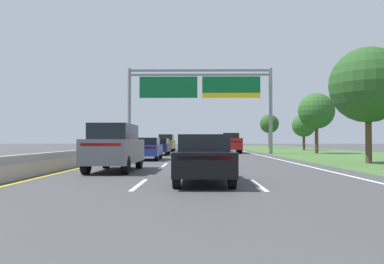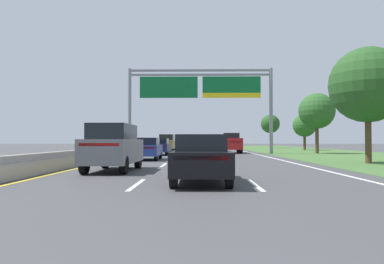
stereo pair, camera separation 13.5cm
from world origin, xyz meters
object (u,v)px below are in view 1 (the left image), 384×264
car_navy_left_lane_sedan (159,146)px  car_grey_left_lane_suv (115,147)px  car_black_centre_lane_sedan (204,158)px  car_gold_left_lane_suv (167,143)px  roadside_tree_distant (269,124)px  car_blue_left_lane_sedan (147,148)px  roadside_tree_far (304,125)px  pickup_truck_red (231,143)px  roadside_tree_mid (316,111)px  roadside_tree_near (368,85)px  overhead_sign_gantry (200,92)px

car_navy_left_lane_sedan → car_grey_left_lane_suv: (-0.18, -17.84, 0.28)m
car_black_centre_lane_sedan → car_gold_left_lane_suv: 33.02m
car_gold_left_lane_suv → car_grey_left_lane_suv: 28.45m
roadside_tree_distant → car_grey_left_lane_suv: bearing=-108.9°
car_blue_left_lane_sedan → roadside_tree_far: 31.70m
car_navy_left_lane_sedan → car_blue_left_lane_sedan: (0.02, -8.49, 0.00)m
pickup_truck_red → car_gold_left_lane_suv: pickup_truck_red is taller
pickup_truck_red → car_navy_left_lane_sedan: bearing=128.2°
car_navy_left_lane_sedan → car_black_centre_lane_sedan: size_ratio=1.00×
car_gold_left_lane_suv → car_blue_left_lane_sedan: size_ratio=1.07×
car_blue_left_lane_sedan → car_grey_left_lane_suv: 9.37m
car_black_centre_lane_sedan → car_blue_left_lane_sedan: bearing=15.5°
roadside_tree_distant → roadside_tree_mid: bearing=-91.5°
roadside_tree_far → roadside_tree_mid: bearing=-101.0°
roadside_tree_mid → pickup_truck_red: bearing=170.3°
car_blue_left_lane_sedan → roadside_tree_near: bearing=-107.0°
car_blue_left_lane_sedan → roadside_tree_mid: roadside_tree_mid is taller
car_gold_left_lane_suv → roadside_tree_mid: size_ratio=0.74×
overhead_sign_gantry → car_grey_left_lane_suv: size_ratio=3.19×
roadside_tree_near → roadside_tree_distant: (3.11, 44.46, -0.29)m
car_grey_left_lane_suv → roadside_tree_distant: bearing=-18.1°
roadside_tree_mid → roadside_tree_distant: bearing=88.5°
car_grey_left_lane_suv → overhead_sign_gantry: bearing=-10.0°
car_grey_left_lane_suv → roadside_tree_mid: size_ratio=0.74×
roadside_tree_distant → pickup_truck_red: bearing=-109.8°
overhead_sign_gantry → car_gold_left_lane_suv: (-4.04, 7.37, -5.29)m
car_gold_left_lane_suv → roadside_tree_distant: bearing=-37.9°
car_gold_left_lane_suv → roadside_tree_distant: size_ratio=0.77×
car_blue_left_lane_sedan → roadside_tree_far: bearing=-36.8°
car_black_centre_lane_sedan → roadside_tree_mid: roadside_tree_mid is taller
pickup_truck_red → car_blue_left_lane_sedan: size_ratio=1.23×
car_gold_left_lane_suv → roadside_tree_distant: (17.02, 21.32, 3.29)m
pickup_truck_red → car_navy_left_lane_sedan: (-7.32, -5.44, -0.26)m
roadside_tree_far → roadside_tree_distant: roadside_tree_distant is taller
car_blue_left_lane_sedan → roadside_tree_near: size_ratio=0.64×
roadside_tree_mid → roadside_tree_far: bearing=79.0°
car_gold_left_lane_suv → car_grey_left_lane_suv: (-0.01, -28.45, 0.00)m
overhead_sign_gantry → roadside_tree_near: overhead_sign_gantry is taller
car_blue_left_lane_sedan → car_navy_left_lane_sedan: bearing=-0.5°
car_navy_left_lane_sedan → roadside_tree_mid: bearing=-75.7°
overhead_sign_gantry → car_blue_left_lane_sedan: size_ratio=3.41×
car_black_centre_lane_sedan → car_grey_left_lane_suv: size_ratio=0.93×
roadside_tree_near → roadside_tree_mid: size_ratio=1.09×
car_blue_left_lane_sedan → roadside_tree_near: roadside_tree_near is taller
overhead_sign_gantry → car_black_centre_lane_sedan: bearing=-90.3°
overhead_sign_gantry → car_blue_left_lane_sedan: (-3.85, -11.73, -5.57)m
car_navy_left_lane_sedan → overhead_sign_gantry: bearing=-49.5°
pickup_truck_red → car_black_centre_lane_sedan: size_ratio=1.24×
car_gold_left_lane_suv → car_grey_left_lane_suv: bearing=-179.3°
car_black_centre_lane_sedan → roadside_tree_near: roadside_tree_near is taller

